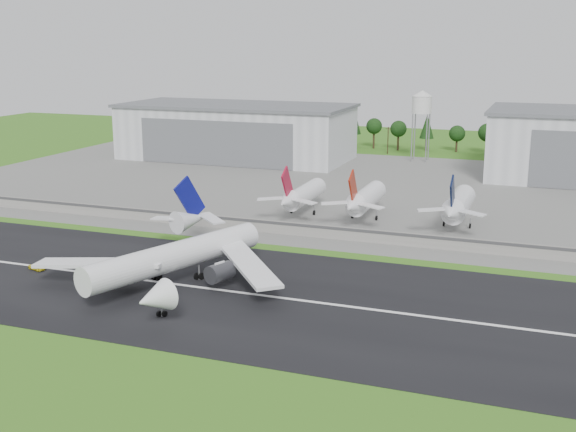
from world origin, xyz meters
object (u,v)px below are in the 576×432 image
at_px(parked_jet_red_a, 301,195).
at_px(parked_jet_navy, 457,206).
at_px(parked_jet_red_b, 364,199).
at_px(ground_vehicle, 37,267).
at_px(main_airliner, 175,263).

relative_size(parked_jet_red_a, parked_jet_navy, 1.00).
height_order(parked_jet_red_b, parked_jet_navy, parked_jet_navy).
height_order(parked_jet_red_a, parked_jet_red_b, parked_jet_red_b).
relative_size(ground_vehicle, parked_jet_red_b, 0.14).
bearing_deg(parked_jet_red_b, parked_jet_red_a, -179.90).
bearing_deg(ground_vehicle, main_airliner, -69.48).
height_order(main_airliner, parked_jet_red_a, main_airliner).
relative_size(main_airliner, ground_vehicle, 13.01).
distance_m(main_airliner, parked_jet_navy, 82.64).
distance_m(main_airliner, parked_jet_red_b, 70.70).
height_order(parked_jet_red_a, parked_jet_navy, parked_jet_navy).
relative_size(parked_jet_red_a, parked_jet_red_b, 1.00).
xyz_separation_m(main_airliner, parked_jet_red_b, (22.61, 66.97, 1.28)).
bearing_deg(parked_jet_red_a, main_airliner, -93.53).
relative_size(ground_vehicle, parked_jet_red_a, 0.14).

